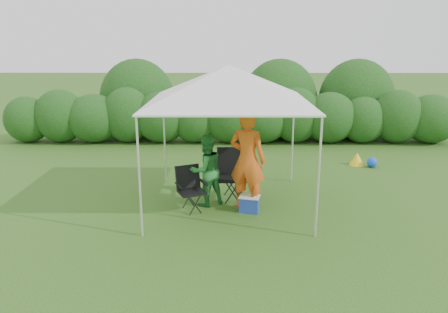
{
  "coord_description": "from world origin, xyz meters",
  "views": [
    {
      "loc": [
        -0.02,
        -7.94,
        3.34
      ],
      "look_at": [
        -0.09,
        0.4,
        1.05
      ],
      "focal_mm": 35.0,
      "sensor_mm": 36.0,
      "label": 1
    }
  ],
  "objects_px": {
    "canopy": "(229,84)",
    "man": "(247,160)",
    "chair_left": "(190,185)",
    "cooler": "(249,204)",
    "chair_right": "(232,170)",
    "woman": "(206,170)"
  },
  "relations": [
    {
      "from": "canopy",
      "to": "woman",
      "type": "xyz_separation_m",
      "value": [
        -0.45,
        -0.0,
        -1.73
      ]
    },
    {
      "from": "chair_right",
      "to": "canopy",
      "type": "bearing_deg",
      "value": -102.24
    },
    {
      "from": "man",
      "to": "woman",
      "type": "height_order",
      "value": "man"
    },
    {
      "from": "man",
      "to": "cooler",
      "type": "height_order",
      "value": "man"
    },
    {
      "from": "canopy",
      "to": "chair_left",
      "type": "xyz_separation_m",
      "value": [
        -0.76,
        -0.27,
        -1.96
      ]
    },
    {
      "from": "chair_right",
      "to": "man",
      "type": "bearing_deg",
      "value": -66.71
    },
    {
      "from": "woman",
      "to": "cooler",
      "type": "bearing_deg",
      "value": 125.09
    },
    {
      "from": "canopy",
      "to": "cooler",
      "type": "bearing_deg",
      "value": -43.84
    },
    {
      "from": "woman",
      "to": "cooler",
      "type": "height_order",
      "value": "woman"
    },
    {
      "from": "canopy",
      "to": "cooler",
      "type": "distance_m",
      "value": 2.37
    },
    {
      "from": "canopy",
      "to": "chair_right",
      "type": "bearing_deg",
      "value": 80.56
    },
    {
      "from": "chair_right",
      "to": "woman",
      "type": "distance_m",
      "value": 0.67
    },
    {
      "from": "man",
      "to": "woman",
      "type": "bearing_deg",
      "value": 10.18
    },
    {
      "from": "cooler",
      "to": "chair_right",
      "type": "bearing_deg",
      "value": 127.15
    },
    {
      "from": "cooler",
      "to": "chair_left",
      "type": "bearing_deg",
      "value": -172.24
    },
    {
      "from": "chair_left",
      "to": "woman",
      "type": "bearing_deg",
      "value": 17.18
    },
    {
      "from": "canopy",
      "to": "man",
      "type": "distance_m",
      "value": 1.51
    },
    {
      "from": "canopy",
      "to": "cooler",
      "type": "xyz_separation_m",
      "value": [
        0.41,
        -0.4,
        -2.3
      ]
    },
    {
      "from": "chair_right",
      "to": "chair_left",
      "type": "bearing_deg",
      "value": -143.82
    },
    {
      "from": "chair_left",
      "to": "man",
      "type": "bearing_deg",
      "value": -21.11
    },
    {
      "from": "cooler",
      "to": "man",
      "type": "bearing_deg",
      "value": 117.44
    },
    {
      "from": "chair_right",
      "to": "chair_left",
      "type": "xyz_separation_m",
      "value": [
        -0.83,
        -0.67,
        -0.11
      ]
    }
  ]
}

